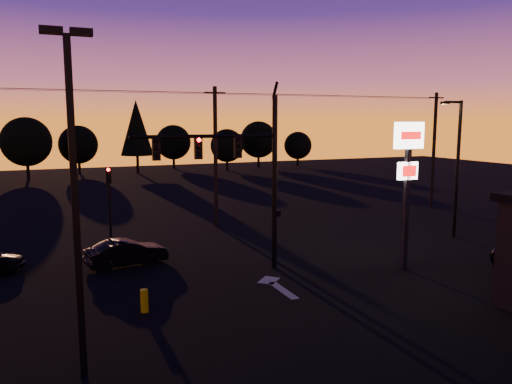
% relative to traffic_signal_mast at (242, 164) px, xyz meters
% --- Properties ---
extents(ground, '(120.00, 120.00, 0.00)m').
position_rel_traffic_signal_mast_xyz_m(ground, '(0.10, -3.99, -4.94)').
color(ground, black).
rests_on(ground, ground).
extents(lane_arrow, '(1.20, 3.10, 0.01)m').
position_rel_traffic_signal_mast_xyz_m(lane_arrow, '(0.60, -2.33, -4.93)').
color(lane_arrow, beige).
rests_on(lane_arrow, ground).
extents(traffic_signal_mast, '(6.79, 0.52, 8.58)m').
position_rel_traffic_signal_mast_xyz_m(traffic_signal_mast, '(0.00, 0.00, 0.00)').
color(traffic_signal_mast, black).
rests_on(traffic_signal_mast, ground).
extents(secondary_signal, '(0.30, 0.31, 4.35)m').
position_rel_traffic_signal_mast_xyz_m(secondary_signal, '(-4.90, 7.49, -2.07)').
color(secondary_signal, black).
rests_on(secondary_signal, ground).
extents(parking_lot_light, '(1.25, 0.30, 9.14)m').
position_rel_traffic_signal_mast_xyz_m(parking_lot_light, '(-7.40, -6.99, 0.33)').
color(parking_lot_light, black).
rests_on(parking_lot_light, ground).
extents(pylon_sign, '(1.50, 0.28, 6.80)m').
position_rel_traffic_signal_mast_xyz_m(pylon_sign, '(7.10, -2.49, -0.02)').
color(pylon_sign, black).
rests_on(pylon_sign, ground).
extents(streetlight, '(1.55, 0.35, 8.00)m').
position_rel_traffic_signal_mast_xyz_m(streetlight, '(14.01, 1.51, -0.52)').
color(streetlight, black).
rests_on(streetlight, ground).
extents(utility_pole_1, '(1.40, 0.26, 9.00)m').
position_rel_traffic_signal_mast_xyz_m(utility_pole_1, '(2.10, 10.01, -0.34)').
color(utility_pole_1, black).
rests_on(utility_pole_1, ground).
extents(utility_pole_2, '(1.40, 0.26, 9.00)m').
position_rel_traffic_signal_mast_xyz_m(utility_pole_2, '(20.10, 10.01, -0.34)').
color(utility_pole_2, black).
rests_on(utility_pole_2, ground).
extents(power_wires, '(36.00, 1.22, 0.07)m').
position_rel_traffic_signal_mast_xyz_m(power_wires, '(2.10, 10.01, 3.63)').
color(power_wires, black).
rests_on(power_wires, ground).
extents(bollard, '(0.28, 0.28, 0.84)m').
position_rel_traffic_signal_mast_xyz_m(bollard, '(-5.03, -3.09, -4.51)').
color(bollard, '#CBC700').
rests_on(bollard, ground).
extents(tree_2, '(5.77, 5.78, 7.26)m').
position_rel_traffic_signal_mast_xyz_m(tree_2, '(-9.90, 44.01, -0.57)').
color(tree_2, black).
rests_on(tree_2, ground).
extents(tree_3, '(4.95, 4.95, 6.22)m').
position_rel_traffic_signal_mast_xyz_m(tree_3, '(-3.90, 48.01, -1.19)').
color(tree_3, black).
rests_on(tree_3, ground).
extents(tree_4, '(4.18, 4.18, 9.50)m').
position_rel_traffic_signal_mast_xyz_m(tree_4, '(3.10, 45.01, 0.99)').
color(tree_4, black).
rests_on(tree_4, ground).
extents(tree_5, '(4.95, 4.95, 6.22)m').
position_rel_traffic_signal_mast_xyz_m(tree_5, '(9.10, 50.01, -1.19)').
color(tree_5, black).
rests_on(tree_5, ground).
extents(tree_6, '(4.54, 4.54, 5.71)m').
position_rel_traffic_signal_mast_xyz_m(tree_6, '(15.10, 44.01, -1.50)').
color(tree_6, black).
rests_on(tree_6, ground).
extents(tree_7, '(5.36, 5.36, 6.74)m').
position_rel_traffic_signal_mast_xyz_m(tree_7, '(21.10, 47.01, -0.88)').
color(tree_7, black).
rests_on(tree_7, ground).
extents(tree_8, '(4.12, 4.12, 5.19)m').
position_rel_traffic_signal_mast_xyz_m(tree_8, '(27.10, 46.01, -1.82)').
color(tree_8, black).
rests_on(tree_8, ground).
extents(car_mid, '(3.97, 1.99, 1.25)m').
position_rel_traffic_signal_mast_xyz_m(car_mid, '(-4.71, 3.12, -4.31)').
color(car_mid, black).
rests_on(car_mid, ground).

